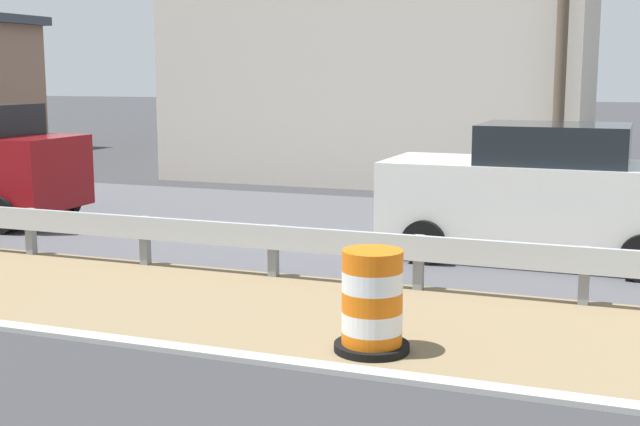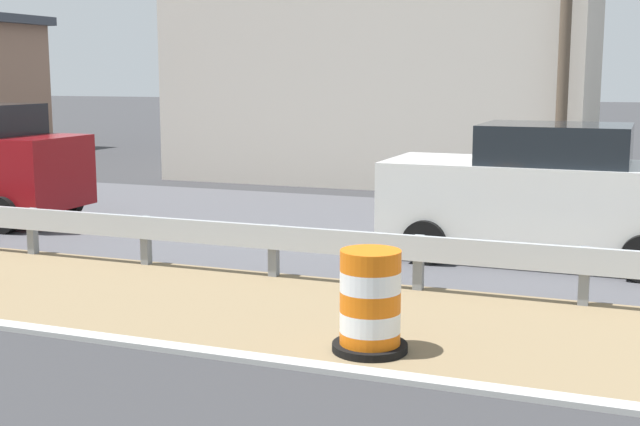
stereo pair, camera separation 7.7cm
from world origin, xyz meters
TOP-DOWN VIEW (x-y plane):
  - traffic_barrel_close at (-0.61, 7.06)m, footprint 0.75×0.75m
  - car_trailing_far_lane at (4.30, 6.01)m, footprint 2.10×4.49m
  - roadside_shop_near at (13.69, 11.13)m, footprint 6.56×10.76m

SIDE VIEW (x-z plane):
  - traffic_barrel_close at x=-0.61m, z-range -0.05..0.96m
  - car_trailing_far_lane at x=4.30m, z-range 0.00..1.99m
  - roadside_shop_near at x=13.69m, z-range 0.01..5.73m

